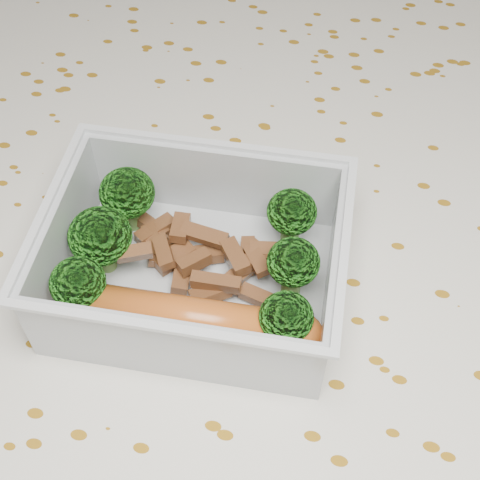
# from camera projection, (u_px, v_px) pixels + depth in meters

# --- Properties ---
(dining_table) EXTENTS (1.40, 0.90, 0.75)m
(dining_table) POSITION_uv_depth(u_px,v_px,m) (237.00, 321.00, 0.53)
(dining_table) COLOR brown
(dining_table) RESTS_ON ground
(tablecloth) EXTENTS (1.46, 0.96, 0.19)m
(tablecloth) POSITION_uv_depth(u_px,v_px,m) (237.00, 286.00, 0.49)
(tablecloth) COLOR silver
(tablecloth) RESTS_ON dining_table
(lunch_container) EXTENTS (0.19, 0.15, 0.06)m
(lunch_container) POSITION_uv_depth(u_px,v_px,m) (196.00, 266.00, 0.42)
(lunch_container) COLOR silver
(lunch_container) RESTS_ON tablecloth
(broccoli_florets) EXTENTS (0.16, 0.11, 0.05)m
(broccoli_florets) POSITION_uv_depth(u_px,v_px,m) (178.00, 245.00, 0.42)
(broccoli_florets) COLOR #608C3F
(broccoli_florets) RESTS_ON lunch_container
(meat_pile) EXTENTS (0.11, 0.07, 0.03)m
(meat_pile) POSITION_uv_depth(u_px,v_px,m) (202.00, 257.00, 0.44)
(meat_pile) COLOR brown
(meat_pile) RESTS_ON lunch_container
(sausage) EXTENTS (0.16, 0.03, 0.03)m
(sausage) POSITION_uv_depth(u_px,v_px,m) (188.00, 318.00, 0.40)
(sausage) COLOR #B6551C
(sausage) RESTS_ON lunch_container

